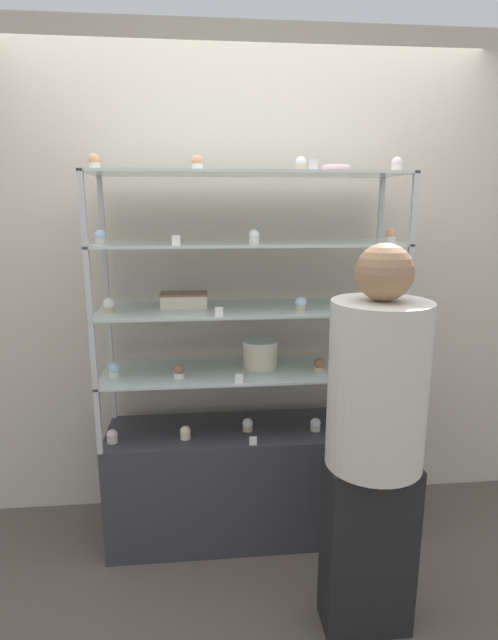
{
  "coord_description": "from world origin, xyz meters",
  "views": [
    {
      "loc": [
        -0.24,
        -2.36,
        1.71
      ],
      "look_at": [
        0.0,
        0.0,
        1.16
      ],
      "focal_mm": 28.0,
      "sensor_mm": 36.0,
      "label": 1
    }
  ],
  "objects": [
    {
      "name": "display_base",
      "position": [
        0.0,
        0.0,
        0.3
      ],
      "size": [
        1.44,
        0.43,
        0.6
      ],
      "color": "#333338",
      "rests_on": "ground_plane"
    },
    {
      "name": "cupcake_13",
      "position": [
        0.01,
        -0.1,
        1.57
      ],
      "size": [
        0.05,
        0.05,
        0.06
      ],
      "color": "white",
      "rests_on": "display_riser_upper"
    },
    {
      "name": "display_riser_lower",
      "position": [
        0.0,
        0.0,
        0.89
      ],
      "size": [
        1.44,
        0.43,
        0.31
      ],
      "color": "#B7B7BC",
      "rests_on": "display_base"
    },
    {
      "name": "cupcake_12",
      "position": [
        -0.67,
        -0.05,
        1.57
      ],
      "size": [
        0.05,
        0.05,
        0.06
      ],
      "color": "beige",
      "rests_on": "display_riser_upper"
    },
    {
      "name": "cupcake_14",
      "position": [
        0.67,
        -0.06,
        1.57
      ],
      "size": [
        0.05,
        0.05,
        0.06
      ],
      "color": "white",
      "rests_on": "display_riser_upper"
    },
    {
      "name": "price_tag_3",
      "position": [
        -0.33,
        -0.19,
        1.56
      ],
      "size": [
        0.04,
        0.0,
        0.04
      ],
      "color": "white",
      "rests_on": "display_riser_upper"
    },
    {
      "name": "cupcake_15",
      "position": [
        -0.67,
        -0.11,
        1.89
      ],
      "size": [
        0.05,
        0.05,
        0.06
      ],
      "color": "beige",
      "rests_on": "display_riser_top"
    },
    {
      "name": "display_riser_top",
      "position": [
        0.0,
        0.0,
        1.84
      ],
      "size": [
        1.44,
        0.43,
        0.31
      ],
      "color": "#B7B7BC",
      "rests_on": "display_riser_upper"
    },
    {
      "name": "cupcake_3",
      "position": [
        0.33,
        -0.07,
        0.63
      ],
      "size": [
        0.05,
        0.05,
        0.07
      ],
      "color": "beige",
      "rests_on": "display_base"
    },
    {
      "name": "donut_glazed",
      "position": [
        0.39,
        -0.04,
        1.87
      ],
      "size": [
        0.14,
        0.14,
        0.03
      ],
      "color": "#EFB2BC",
      "rests_on": "display_riser_top"
    },
    {
      "name": "back_wall",
      "position": [
        0.0,
        0.36,
        1.3
      ],
      "size": [
        8.0,
        0.05,
        2.6
      ],
      "color": "beige",
      "rests_on": "ground_plane"
    },
    {
      "name": "cupcake_16",
      "position": [
        -0.23,
        -0.1,
        1.89
      ],
      "size": [
        0.05,
        0.05,
        0.06
      ],
      "color": "white",
      "rests_on": "display_riser_top"
    },
    {
      "name": "cupcake_5",
      "position": [
        -0.65,
        -0.04,
        0.94
      ],
      "size": [
        0.06,
        0.06,
        0.07
      ],
      "color": "white",
      "rests_on": "display_riser_lower"
    },
    {
      "name": "cupcake_1",
      "position": [
        -0.32,
        -0.09,
        0.63
      ],
      "size": [
        0.05,
        0.05,
        0.07
      ],
      "color": "beige",
      "rests_on": "display_base"
    },
    {
      "name": "customer_figure",
      "position": [
        0.42,
        -0.66,
        0.85
      ],
      "size": [
        0.37,
        0.37,
        1.58
      ],
      "color": "black",
      "rests_on": "ground_plane"
    },
    {
      "name": "display_riser_middle",
      "position": [
        0.0,
        0.0,
        1.21
      ],
      "size": [
        1.44,
        0.43,
        0.31
      ],
      "color": "#B7B7BC",
      "rests_on": "display_riser_lower"
    },
    {
      "name": "layer_cake_centerpiece",
      "position": [
        0.06,
        0.03,
        0.98
      ],
      "size": [
        0.18,
        0.18,
        0.14
      ],
      "color": "beige",
      "rests_on": "display_riser_lower"
    },
    {
      "name": "ground_plane",
      "position": [
        0.0,
        0.0,
        0.0
      ],
      "size": [
        20.0,
        20.0,
        0.0
      ],
      "primitive_type": "plane",
      "color": "brown"
    },
    {
      "name": "cupcake_4",
      "position": [
        0.67,
        -0.08,
        0.63
      ],
      "size": [
        0.05,
        0.05,
        0.07
      ],
      "color": "beige",
      "rests_on": "display_base"
    },
    {
      "name": "price_tag_2",
      "position": [
        -0.15,
        -0.19,
        1.25
      ],
      "size": [
        0.04,
        0.0,
        0.04
      ],
      "color": "white",
      "rests_on": "display_riser_middle"
    },
    {
      "name": "display_riser_upper",
      "position": [
        0.0,
        0.0,
        1.52
      ],
      "size": [
        1.44,
        0.43,
        0.31
      ],
      "color": "#B7B7BC",
      "rests_on": "display_riser_middle"
    },
    {
      "name": "cupcake_11",
      "position": [
        0.66,
        -0.06,
        1.26
      ],
      "size": [
        0.05,
        0.05,
        0.06
      ],
      "color": "beige",
      "rests_on": "display_riser_middle"
    },
    {
      "name": "cupcake_17",
      "position": [
        0.22,
        -0.08,
        1.89
      ],
      "size": [
        0.05,
        0.05,
        0.06
      ],
      "color": "#CCB28C",
      "rests_on": "display_riser_top"
    },
    {
      "name": "price_tag_1",
      "position": [
        -0.06,
        -0.19,
        0.93
      ],
      "size": [
        0.04,
        0.0,
        0.04
      ],
      "color": "white",
      "rests_on": "display_riser_lower"
    },
    {
      "name": "cupcake_18",
      "position": [
        0.65,
        -0.11,
        1.89
      ],
      "size": [
        0.05,
        0.05,
        0.06
      ],
      "color": "beige",
      "rests_on": "display_riser_top"
    },
    {
      "name": "sheet_cake_frosted",
      "position": [
        -0.31,
        0.04,
        1.26
      ],
      "size": [
        0.23,
        0.13,
        0.07
      ],
      "color": "beige",
      "rests_on": "display_riser_middle"
    },
    {
      "name": "cupcake_7",
      "position": [
        0.34,
        -0.07,
        0.94
      ],
      "size": [
        0.06,
        0.06,
        0.07
      ],
      "color": "#CCB28C",
      "rests_on": "display_riser_lower"
    },
    {
      "name": "cupcake_2",
      "position": [
        -0.01,
        -0.04,
        0.63
      ],
      "size": [
        0.05,
        0.05,
        0.07
      ],
      "color": "#CCB28C",
      "rests_on": "display_base"
    },
    {
      "name": "price_tag_4",
      "position": [
        0.26,
        -0.19,
        1.88
      ],
      "size": [
        0.04,
        0.0,
        0.04
      ],
      "color": "white",
      "rests_on": "display_riser_top"
    },
    {
      "name": "cupcake_8",
      "position": [
        0.65,
        -0.07,
        0.94
      ],
      "size": [
        0.06,
        0.06,
        0.07
      ],
      "color": "white",
      "rests_on": "display_riser_lower"
    },
    {
      "name": "price_tag_0",
      "position": [
        -0.0,
        -0.19,
        0.62
      ],
      "size": [
        0.04,
        0.0,
        0.04
      ],
      "color": "white",
      "rests_on": "display_base"
    },
    {
      "name": "cupcake_9",
      "position": [
        -0.66,
        -0.04,
        1.26
      ],
      "size": [
        0.05,
        0.05,
        0.06
      ],
      "color": "#CCB28C",
      "rests_on": "display_riser_middle"
    },
    {
      "name": "cupcake_6",
      "position": [
        -0.34,
        -0.09,
        0.94
      ],
      "size": [
        0.06,
        0.06,
        0.07
      ],
      "color": "white",
      "rests_on": "display_riser_lower"
    },
    {
      "name": "cupcake_0",
      "position": [
        -0.67,
        -0.1,
        0.63
      ],
      "size": [
        0.05,
        0.05,
        0.07
      ],
      "color": "beige",
      "rests_on": "display_base"
    },
    {
      "name": "cupcake_10",
      "position": [
        0.23,
        -0.1,
        1.26
      ],
      "size": [
        0.05,
        0.05,
        0.06
      ],
      "color": "#CCB28C",
      "rests_on": "display_riser_middle"
    }
  ]
}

